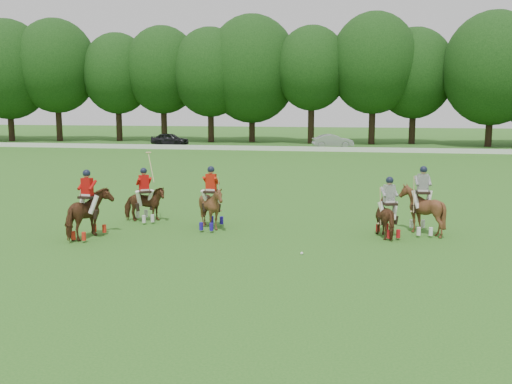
% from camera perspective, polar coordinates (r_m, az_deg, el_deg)
% --- Properties ---
extents(ground, '(180.00, 180.00, 0.00)m').
position_cam_1_polar(ground, '(17.25, -6.68, -6.65)').
color(ground, '#27611B').
rests_on(ground, ground).
extents(tree_line, '(117.98, 14.32, 14.75)m').
position_cam_1_polar(tree_line, '(64.22, 5.88, 12.19)').
color(tree_line, black).
rests_on(tree_line, ground).
extents(boundary_rail, '(120.00, 0.10, 0.44)m').
position_cam_1_polar(boundary_rail, '(54.30, 4.73, 4.33)').
color(boundary_rail, white).
rests_on(boundary_rail, ground).
extents(car_left, '(4.13, 1.98, 1.36)m').
position_cam_1_polar(car_left, '(61.68, -8.61, 5.25)').
color(car_left, black).
rests_on(car_left, ground).
extents(car_mid, '(4.33, 2.32, 1.35)m').
position_cam_1_polar(car_mid, '(58.59, 7.68, 5.07)').
color(car_mid, '#A6A6AB').
rests_on(car_mid, ground).
extents(polo_red_a, '(1.27, 2.08, 2.37)m').
position_cam_1_polar(polo_red_a, '(20.29, -16.41, -2.08)').
color(polo_red_a, '#452A12').
rests_on(polo_red_a, ground).
extents(polo_red_b, '(1.80, 1.75, 2.66)m').
position_cam_1_polar(polo_red_b, '(22.58, -11.08, -1.10)').
color(polo_red_b, '#452A12').
rests_on(polo_red_b, ground).
extents(polo_red_c, '(1.42, 1.57, 2.33)m').
position_cam_1_polar(polo_red_c, '(20.93, -4.48, -1.47)').
color(polo_red_c, '#452A12').
rests_on(polo_red_c, ground).
extents(polo_stripe_a, '(1.23, 1.77, 2.10)m').
position_cam_1_polar(polo_stripe_a, '(20.20, 13.10, -2.34)').
color(polo_stripe_a, '#452A12').
rests_on(polo_stripe_a, ground).
extents(polo_stripe_b, '(1.53, 1.68, 2.41)m').
position_cam_1_polar(polo_stripe_b, '(20.99, 16.24, -1.66)').
color(polo_stripe_b, '#452A12').
rests_on(polo_stripe_b, ground).
extents(polo_ball, '(0.09, 0.09, 0.09)m').
position_cam_1_polar(polo_ball, '(17.61, 4.59, -6.13)').
color(polo_ball, white).
rests_on(polo_ball, ground).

